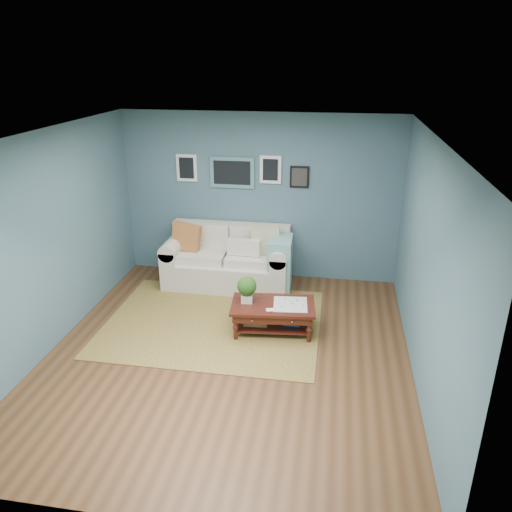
# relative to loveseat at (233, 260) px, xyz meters

# --- Properties ---
(room_shell) EXTENTS (5.00, 5.02, 2.70)m
(room_shell) POSITION_rel_loveseat_xyz_m (0.35, -1.97, 0.93)
(room_shell) COLOR brown
(room_shell) RESTS_ON ground
(area_rug) EXTENTS (2.97, 2.37, 0.01)m
(area_rug) POSITION_rel_loveseat_xyz_m (-0.02, -1.31, -0.42)
(area_rug) COLOR brown
(area_rug) RESTS_ON ground
(loveseat) EXTENTS (2.05, 0.93, 1.05)m
(loveseat) POSITION_rel_loveseat_xyz_m (0.00, 0.00, 0.00)
(loveseat) COLOR silver
(loveseat) RESTS_ON ground
(coffee_table) EXTENTS (1.17, 0.75, 0.78)m
(coffee_table) POSITION_rel_loveseat_xyz_m (0.77, -1.40, -0.08)
(coffee_table) COLOR black
(coffee_table) RESTS_ON ground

